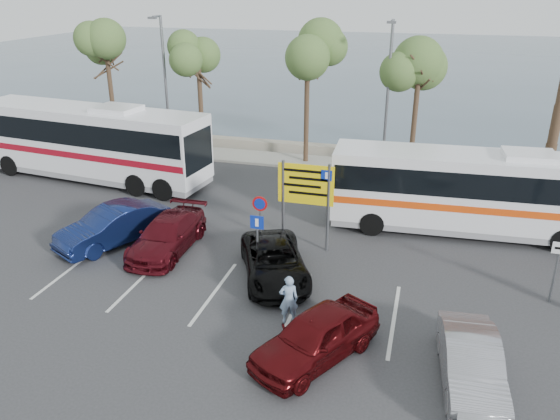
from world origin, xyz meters
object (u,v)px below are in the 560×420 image
(direction_sign, at_px, (306,191))
(coach_bus_right, at_px, (476,195))
(coach_bus_left, at_px, (91,145))
(suv_black, at_px, (274,262))
(pedestrian_near, at_px, (289,299))
(street_lamp_left, at_px, (165,79))
(car_red, at_px, (316,336))
(car_silver_b, at_px, (471,364))
(street_lamp_right, at_px, (388,90))
(car_maroon, at_px, (167,235))
(car_blue, at_px, (113,226))

(direction_sign, relative_size, coach_bus_right, 0.30)
(coach_bus_left, xyz_separation_m, suv_black, (12.40, -7.67, -1.27))
(coach_bus_left, distance_m, pedestrian_near, 17.06)
(street_lamp_left, height_order, car_red, street_lamp_left)
(direction_sign, bearing_deg, street_lamp_left, 136.83)
(street_lamp_left, bearing_deg, coach_bus_right, -21.86)
(coach_bus_right, height_order, car_red, coach_bus_right)
(pedestrian_near, bearing_deg, coach_bus_right, -143.58)
(coach_bus_right, bearing_deg, suv_black, -139.70)
(coach_bus_left, bearing_deg, direction_sign, -21.32)
(direction_sign, height_order, pedestrian_near, direction_sign)
(street_lamp_left, bearing_deg, car_silver_b, -44.96)
(street_lamp_right, distance_m, direction_sign, 10.73)
(direction_sign, relative_size, car_maroon, 0.78)
(car_maroon, xyz_separation_m, pedestrian_near, (5.88, -3.50, 0.14))
(coach_bus_left, height_order, coach_bus_right, coach_bus_left)
(coach_bus_left, relative_size, suv_black, 2.91)
(pedestrian_near, bearing_deg, car_silver_b, 144.99)
(street_lamp_left, relative_size, car_maroon, 1.73)
(direction_sign, relative_size, pedestrian_near, 2.21)
(car_red, distance_m, suv_black, 4.72)
(street_lamp_left, bearing_deg, car_maroon, -64.12)
(car_blue, bearing_deg, pedestrian_near, 3.86)
(coach_bus_left, height_order, car_blue, coach_bus_left)
(car_maroon, relative_size, suv_black, 1.00)
(suv_black, bearing_deg, car_red, -83.26)
(coach_bus_left, relative_size, pedestrian_near, 8.24)
(car_red, relative_size, car_silver_b, 1.04)
(coach_bus_left, distance_m, suv_black, 14.64)
(street_lamp_right, xyz_separation_m, car_silver_b, (4.04, -17.02, -3.93))
(coach_bus_left, bearing_deg, car_blue, -51.64)
(car_maroon, distance_m, suv_black, 4.76)
(coach_bus_left, relative_size, car_red, 3.18)
(car_silver_b, height_order, pedestrian_near, pedestrian_near)
(car_blue, relative_size, car_red, 1.11)
(car_silver_b, bearing_deg, street_lamp_left, 129.58)
(car_blue, bearing_deg, coach_bus_right, 46.34)
(coach_bus_left, xyz_separation_m, coach_bus_right, (19.40, -1.73, -0.20))
(direction_sign, distance_m, car_silver_b, 9.19)
(direction_sign, bearing_deg, coach_bus_right, 26.95)
(street_lamp_left, distance_m, pedestrian_near, 19.81)
(street_lamp_left, bearing_deg, car_red, -52.84)
(car_blue, bearing_deg, street_lamp_right, 78.25)
(car_blue, height_order, car_silver_b, car_blue)
(car_maroon, bearing_deg, coach_bus_right, 22.52)
(coach_bus_right, height_order, car_silver_b, coach_bus_right)
(direction_sign, bearing_deg, car_maroon, -161.84)
(street_lamp_left, bearing_deg, coach_bus_left, -109.78)
(street_lamp_right, bearing_deg, car_red, -90.34)
(coach_bus_left, xyz_separation_m, car_red, (14.80, -11.73, -1.19))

